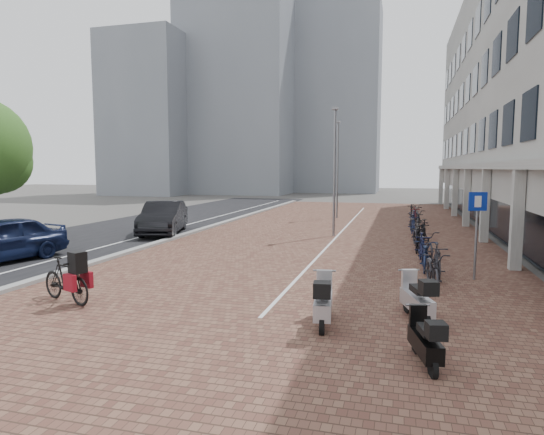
{
  "coord_description": "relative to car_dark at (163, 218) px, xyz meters",
  "views": [
    {
      "loc": [
        5.12,
        -12.6,
        3.33
      ],
      "look_at": [
        0.0,
        6.0,
        1.3
      ],
      "focal_mm": 30.81,
      "sensor_mm": 36.0,
      "label": 1
    }
  ],
  "objects": [
    {
      "name": "ground",
      "position": [
        6.5,
        -8.71,
        -0.83
      ],
      "size": [
        140.0,
        140.0,
        0.0
      ],
      "primitive_type": "plane",
      "color": "#474442",
      "rests_on": "ground"
    },
    {
      "name": "plaza_brick",
      "position": [
        8.5,
        3.29,
        -0.82
      ],
      "size": [
        14.5,
        42.0,
        0.04
      ],
      "primitive_type": "cube",
      "color": "brown",
      "rests_on": "ground"
    },
    {
      "name": "street_asphalt",
      "position": [
        -2.5,
        3.29,
        -0.83
      ],
      "size": [
        8.0,
        50.0,
        0.03
      ],
      "primitive_type": "cube",
      "color": "black",
      "rests_on": "ground"
    },
    {
      "name": "curb",
      "position": [
        1.4,
        3.29,
        -0.76
      ],
      "size": [
        0.35,
        42.0,
        0.14
      ],
      "primitive_type": "cube",
      "color": "gray",
      "rests_on": "ground"
    },
    {
      "name": "lane_line",
      "position": [
        -0.5,
        3.29,
        -0.81
      ],
      "size": [
        0.12,
        44.0,
        0.0
      ],
      "primitive_type": "cube",
      "color": "white",
      "rests_on": "street_asphalt"
    },
    {
      "name": "parking_line",
      "position": [
        8.7,
        3.29,
        -0.8
      ],
      "size": [
        0.1,
        30.0,
        0.0
      ],
      "primitive_type": "cube",
      "color": "white",
      "rests_on": "plaza_brick"
    },
    {
      "name": "bg_towers",
      "position": [
        -7.84,
        40.23,
        13.13
      ],
      "size": [
        33.0,
        23.0,
        32.0
      ],
      "color": "gray",
      "rests_on": "ground"
    },
    {
      "name": "car_dark",
      "position": [
        0.0,
        0.0,
        0.0
      ],
      "size": [
        3.2,
        5.34,
        1.66
      ],
      "primitive_type": "imported",
      "rotation": [
        0.0,
        0.0,
        0.31
      ],
      "color": "black",
      "rests_on": "ground"
    },
    {
      "name": "hero_bike",
      "position": [
        3.67,
        -11.73,
        -0.23
      ],
      "size": [
        1.97,
        1.16,
        1.35
      ],
      "rotation": [
        0.0,
        0.0,
        1.22
      ],
      "color": "black",
      "rests_on": "ground"
    },
    {
      "name": "scooter_front",
      "position": [
        10.12,
        -11.76,
        -0.27
      ],
      "size": [
        0.7,
        1.67,
        1.11
      ],
      "primitive_type": null,
      "rotation": [
        0.0,
        0.0,
        0.12
      ],
      "color": "#BCBCC2",
      "rests_on": "ground"
    },
    {
      "name": "scooter_mid",
      "position": [
        12.1,
        -13.31,
        -0.36
      ],
      "size": [
        0.73,
        1.44,
        0.95
      ],
      "primitive_type": null,
      "rotation": [
        0.0,
        0.0,
        0.23
      ],
      "color": "black",
      "rests_on": "ground"
    },
    {
      "name": "scooter_back",
      "position": [
        12.04,
        -10.95,
        -0.29
      ],
      "size": [
        0.94,
        1.63,
        1.07
      ],
      "primitive_type": null,
      "rotation": [
        0.0,
        0.0,
        0.31
      ],
      "color": "silver",
      "rests_on": "ground"
    },
    {
      "name": "parking_sign",
      "position": [
        13.83,
        -6.55,
        0.97
      ],
      "size": [
        0.53,
        0.22,
        2.65
      ],
      "rotation": [
        0.0,
        0.0,
        0.34
      ],
      "color": "slate",
      "rests_on": "ground"
    },
    {
      "name": "lamp_near",
      "position": [
        8.51,
        1.43,
        2.27
      ],
      "size": [
        0.12,
        0.12,
        6.19
      ],
      "primitive_type": "cylinder",
      "color": "slate",
      "rests_on": "ground"
    },
    {
      "name": "lamp_far",
      "position": [
        7.54,
        9.94,
        2.37
      ],
      "size": [
        0.12,
        0.12,
        6.4
      ],
      "primitive_type": "cylinder",
      "color": "slate",
      "rests_on": "ground"
    },
    {
      "name": "bike_row",
      "position": [
        12.5,
        1.49,
        -0.31
      ],
      "size": [
        1.27,
        20.41,
        1.05
      ],
      "color": "black",
      "rests_on": "ground"
    }
  ]
}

